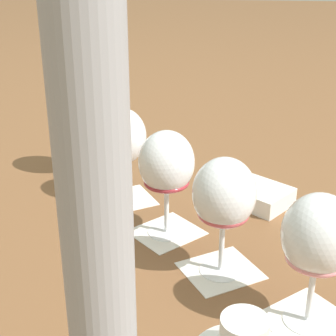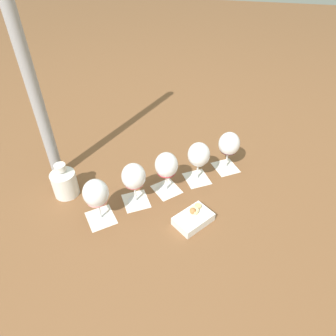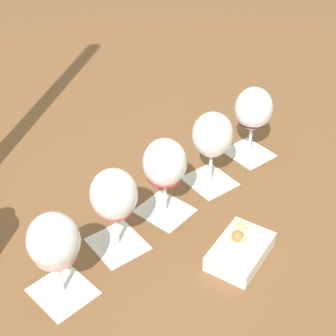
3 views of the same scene
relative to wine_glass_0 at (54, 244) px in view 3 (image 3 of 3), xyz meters
name	(u,v)px [view 3 (image 3 of 3)]	position (x,y,z in m)	size (l,w,h in m)	color
ground_plane	(167,211)	(0.20, -0.20, -0.12)	(8.00, 8.00, 0.00)	brown
tasting_card_0	(63,291)	(0.00, 0.00, -0.12)	(0.14, 0.14, 0.00)	silver
tasting_card_1	(118,244)	(0.11, -0.10, -0.12)	(0.14, 0.14, 0.00)	silver
tasting_card_2	(165,211)	(0.20, -0.20, -0.12)	(0.14, 0.14, 0.00)	silver
tasting_card_3	(210,181)	(0.30, -0.31, -0.12)	(0.14, 0.14, 0.00)	silver
tasting_card_4	(249,153)	(0.40, -0.42, -0.12)	(0.14, 0.14, 0.00)	silver
wine_glass_0	(54,244)	(0.00, 0.00, 0.00)	(0.09, 0.09, 0.18)	white
wine_glass_1	(114,197)	(0.11, -0.10, 0.00)	(0.09, 0.09, 0.18)	white
wine_glass_2	(165,166)	(0.20, -0.20, 0.00)	(0.09, 0.09, 0.18)	white
wine_glass_3	(212,138)	(0.30, -0.31, 0.00)	(0.09, 0.09, 0.18)	white
wine_glass_4	(253,111)	(0.40, -0.42, 0.00)	(0.09, 0.09, 0.18)	white
snack_dish	(240,250)	(0.06, -0.33, -0.10)	(0.16, 0.15, 0.06)	white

